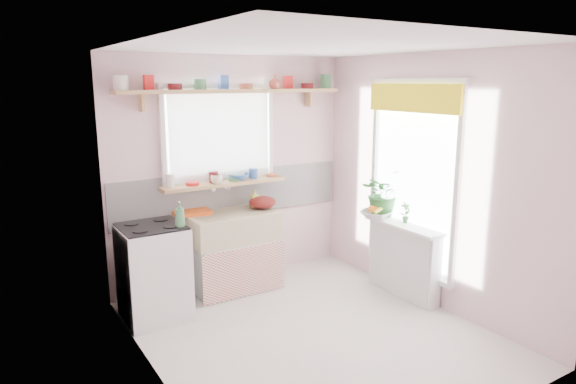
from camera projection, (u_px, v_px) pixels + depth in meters
room at (319, 164)px, 5.40m from camera, size 3.20×3.20×3.20m
sink_unit at (233, 251)px, 5.54m from camera, size 0.95×0.65×1.11m
cooker at (154, 272)px, 4.84m from camera, size 0.58×0.58×0.93m
radiator_ledge at (404, 259)px, 5.38m from camera, size 0.22×0.95×0.78m
windowsill at (224, 183)px, 5.54m from camera, size 1.40×0.22×0.04m
pine_shelf at (235, 91)px, 5.40m from camera, size 2.52×0.24×0.04m
shelf_crockery at (233, 84)px, 5.38m from camera, size 2.47×0.11×0.12m
sill_crockery at (220, 177)px, 5.50m from camera, size 1.35×0.11×0.12m
dish_tray at (192, 212)px, 5.42m from camera, size 0.42×0.34×0.04m
colander at (262, 202)px, 5.64m from camera, size 0.40×0.40×0.14m
jade_plant at (382, 192)px, 5.60m from camera, size 0.58×0.55×0.52m
fruit_bowl at (376, 214)px, 5.54m from camera, size 0.42×0.42×0.08m
herb_pot at (406, 213)px, 5.33m from camera, size 0.12×0.08×0.22m
soap_bottle_sink at (255, 198)px, 5.68m from camera, size 0.09×0.10×0.21m
sill_cup at (217, 179)px, 5.42m from camera, size 0.15×0.15×0.10m
sill_bowl at (239, 177)px, 5.62m from camera, size 0.27×0.27×0.07m
shelf_vase at (275, 82)px, 5.57m from camera, size 0.17×0.17×0.15m
cooker_bottle at (180, 214)px, 4.68m from camera, size 0.11×0.12×0.24m
fruit at (377, 208)px, 5.54m from camera, size 0.20×0.14×0.10m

